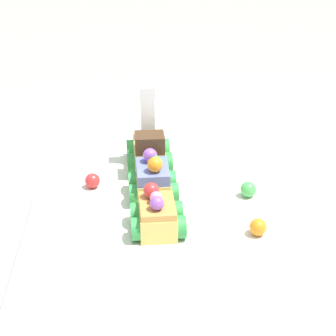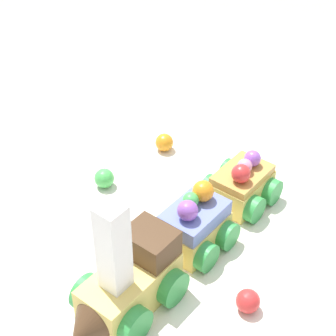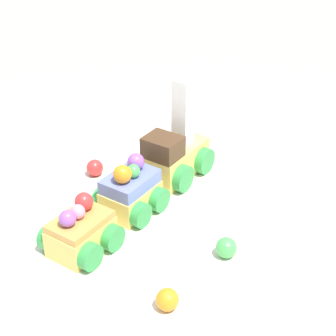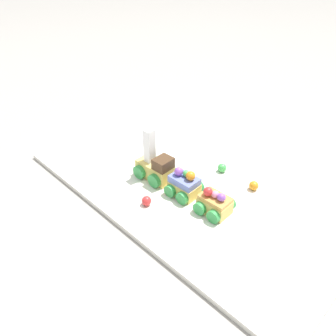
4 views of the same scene
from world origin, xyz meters
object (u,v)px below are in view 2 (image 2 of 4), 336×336
at_px(cake_train_locomotive, 125,284).
at_px(gumball_red, 248,301).
at_px(cake_car_blueberry, 194,225).
at_px(gumball_orange, 164,142).
at_px(cake_car_caramel, 242,185).
at_px(gumball_green, 104,178).

height_order(cake_train_locomotive, gumball_red, cake_train_locomotive).
height_order(cake_car_blueberry, gumball_orange, cake_car_blueberry).
xyz_separation_m(cake_train_locomotive, cake_car_blueberry, (-0.10, -0.00, -0.01)).
relative_size(cake_car_caramel, gumball_orange, 3.11).
bearing_deg(gumball_red, gumball_orange, -122.81).
height_order(cake_car_blueberry, gumball_green, cake_car_blueberry).
bearing_deg(cake_train_locomotive, cake_car_caramel, 179.88).
bearing_deg(gumball_red, cake_train_locomotive, -51.17).
bearing_deg(gumball_green, cake_car_blueberry, 86.88).
bearing_deg(gumball_red, gumball_green, -100.47).
relative_size(cake_car_blueberry, gumball_orange, 3.11).
xyz_separation_m(cake_car_blueberry, gumball_red, (0.03, 0.09, -0.01)).
bearing_deg(cake_train_locomotive, gumball_green, -129.89).
relative_size(cake_train_locomotive, gumball_green, 5.63).
bearing_deg(cake_car_blueberry, gumball_green, -94.59).
xyz_separation_m(gumball_orange, gumball_green, (0.10, -0.01, 0.00)).
distance_m(gumball_red, gumball_green, 0.22).
bearing_deg(gumball_orange, cake_train_locomotive, 32.33).
xyz_separation_m(cake_car_blueberry, gumball_green, (-0.01, -0.13, -0.01)).
bearing_deg(gumball_green, gumball_orange, 176.18).
height_order(cake_car_caramel, gumball_orange, cake_car_caramel).
distance_m(cake_train_locomotive, gumball_orange, 0.24).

